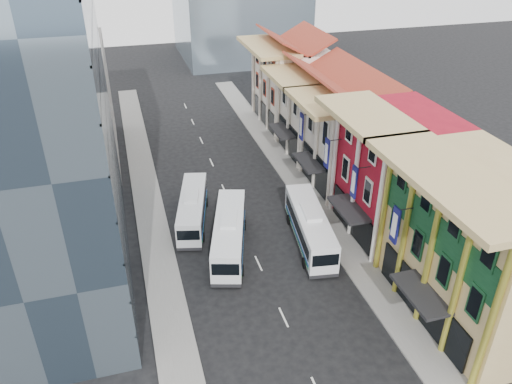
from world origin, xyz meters
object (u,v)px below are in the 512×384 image
object	(u,v)px
bus_left_near	(229,234)
bus_right	(310,226)
shophouse_tan	(480,247)
office_tower	(20,107)
bus_left_far	(193,208)

from	to	relation	value
bus_left_near	bus_right	xyz separation A→B (m)	(7.50, -0.94, -0.00)
bus_right	shophouse_tan	bearing A→B (deg)	-46.12
shophouse_tan	office_tower	xyz separation A→B (m)	(-31.00, 14.00, 9.00)
shophouse_tan	bus_left_far	bearing A→B (deg)	135.38
shophouse_tan	office_tower	bearing A→B (deg)	155.70
office_tower	bus_left_far	bearing A→B (deg)	18.54
bus_right	bus_left_near	bearing A→B (deg)	-179.09
shophouse_tan	bus_left_far	world-z (taller)	shophouse_tan
bus_left_near	bus_right	world-z (taller)	bus_left_near
office_tower	bus_left_near	distance (m)	20.02
office_tower	bus_left_near	size ratio (longest dim) A/B	2.67
bus_left_far	shophouse_tan	bearing A→B (deg)	-30.84
office_tower	bus_left_near	xyz separation A→B (m)	(15.00, -1.29, -13.20)
bus_left_far	bus_right	size ratio (longest dim) A/B	0.91
office_tower	bus_right	world-z (taller)	office_tower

